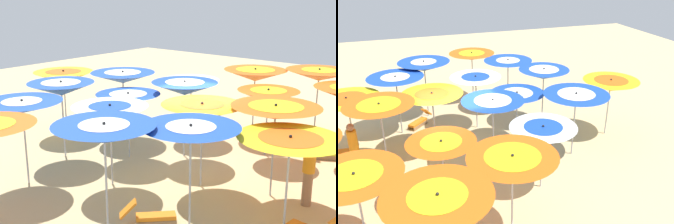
% 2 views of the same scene
% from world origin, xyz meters
% --- Properties ---
extents(ground, '(39.83, 39.83, 0.04)m').
position_xyz_m(ground, '(0.00, 0.00, -0.02)').
color(ground, '#D1B57F').
extents(beach_umbrella_0, '(2.14, 2.14, 2.39)m').
position_xyz_m(beach_umbrella_0, '(1.80, 5.27, 2.17)').
color(beach_umbrella_0, '#B2B2B7').
rests_on(beach_umbrella_0, ground).
extents(beach_umbrella_1, '(2.19, 2.19, 2.55)m').
position_xyz_m(beach_umbrella_1, '(-0.58, 4.00, 2.29)').
color(beach_umbrella_1, '#B2B2B7').
rests_on(beach_umbrella_1, ground).
extents(beach_umbrella_2, '(2.16, 2.16, 2.44)m').
position_xyz_m(beach_umbrella_2, '(-1.82, 2.68, 2.23)').
color(beach_umbrella_2, '#B2B2B7').
rests_on(beach_umbrella_2, ground).
extents(beach_umbrella_3, '(2.27, 2.27, 2.25)m').
position_xyz_m(beach_umbrella_3, '(-3.53, 1.48, 2.04)').
color(beach_umbrella_3, '#B2B2B7').
rests_on(beach_umbrella_3, ground).
extents(beach_umbrella_5, '(2.14, 2.14, 2.39)m').
position_xyz_m(beach_umbrella_5, '(3.03, 3.61, 2.17)').
color(beach_umbrella_5, '#B2B2B7').
rests_on(beach_umbrella_5, ground).
extents(beach_umbrella_6, '(2.03, 2.03, 2.28)m').
position_xyz_m(beach_umbrella_6, '(1.19, 2.19, 2.06)').
color(beach_umbrella_6, '#B2B2B7').
rests_on(beach_umbrella_6, ground).
extents(beach_umbrella_7, '(2.16, 2.16, 2.36)m').
position_xyz_m(beach_umbrella_7, '(-0.72, 0.73, 2.10)').
color(beach_umbrella_7, '#B2B2B7').
rests_on(beach_umbrella_7, ground).
extents(beach_umbrella_8, '(2.24, 2.24, 2.46)m').
position_xyz_m(beach_umbrella_8, '(-2.46, 0.05, 2.24)').
color(beach_umbrella_8, '#B2B2B7').
rests_on(beach_umbrella_8, ground).
extents(beach_umbrella_10, '(2.05, 2.05, 2.47)m').
position_xyz_m(beach_umbrella_10, '(3.90, 1.68, 2.21)').
color(beach_umbrella_10, '#B2B2B7').
rests_on(beach_umbrella_10, ground).
extents(beach_umbrella_11, '(2.00, 2.00, 2.12)m').
position_xyz_m(beach_umbrella_11, '(2.29, 0.40, 1.92)').
color(beach_umbrella_11, '#B2B2B7').
rests_on(beach_umbrella_11, ground).
extents(beach_umbrella_12, '(2.05, 2.05, 2.47)m').
position_xyz_m(beach_umbrella_12, '(1.02, -0.79, 2.21)').
color(beach_umbrella_12, '#B2B2B7').
rests_on(beach_umbrella_12, ground).
extents(beach_umbrella_13, '(1.92, 1.92, 2.20)m').
position_xyz_m(beach_umbrella_13, '(-0.95, -2.50, 1.95)').
color(beach_umbrella_13, '#B2B2B7').
rests_on(beach_umbrella_13, ground).
extents(beach_umbrella_14, '(2.22, 2.22, 2.37)m').
position_xyz_m(beach_umbrella_14, '(-3.08, -3.69, 2.11)').
color(beach_umbrella_14, '#B2B2B7').
rests_on(beach_umbrella_14, ground).
extents(beach_umbrella_15, '(2.13, 2.13, 2.33)m').
position_xyz_m(beach_umbrella_15, '(5.95, 0.01, 2.06)').
color(beach_umbrella_15, '#B2B2B7').
rests_on(beach_umbrella_15, ground).
extents(beach_umbrella_16, '(2.26, 2.26, 2.40)m').
position_xyz_m(beach_umbrella_16, '(3.92, -0.99, 2.15)').
color(beach_umbrella_16, '#B2B2B7').
rests_on(beach_umbrella_16, ground).
extents(beach_umbrella_17, '(2.01, 2.01, 2.16)m').
position_xyz_m(beach_umbrella_17, '(2.04, -2.49, 1.92)').
color(beach_umbrella_17, '#B2B2B7').
rests_on(beach_umbrella_17, ground).
extents(beach_umbrella_18, '(2.24, 2.24, 2.45)m').
position_xyz_m(beach_umbrella_18, '(0.47, -4.21, 2.19)').
color(beach_umbrella_18, '#B2B2B7').
rests_on(beach_umbrella_18, ground).
extents(beach_umbrella_19, '(2.29, 2.29, 2.52)m').
position_xyz_m(beach_umbrella_19, '(-1.45, -5.23, 2.27)').
color(beach_umbrella_19, '#B2B2B7').
rests_on(beach_umbrella_19, ground).
extents(lounger_0, '(1.11, 1.13, 0.61)m').
position_xyz_m(lounger_0, '(-1.08, 3.13, 0.20)').
color(lounger_0, olive).
rests_on(lounger_0, ground).
extents(beachgoer_0, '(0.30, 0.30, 1.89)m').
position_xyz_m(beachgoer_0, '(-3.40, -0.01, 1.01)').
color(beachgoer_0, '#A3704C').
rests_on(beachgoer_0, ground).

